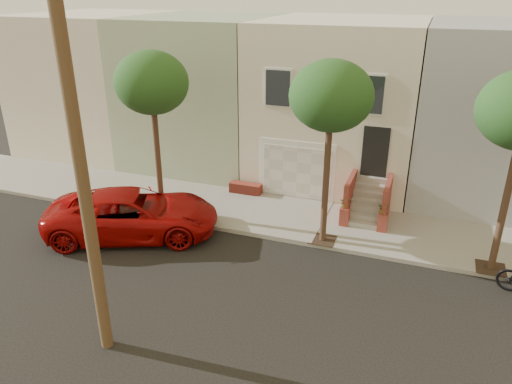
% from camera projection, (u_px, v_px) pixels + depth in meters
% --- Properties ---
extents(ground, '(90.00, 90.00, 0.00)m').
position_uv_depth(ground, '(259.00, 299.00, 14.29)').
color(ground, black).
rests_on(ground, ground).
extents(sidewalk, '(40.00, 3.70, 0.15)m').
position_uv_depth(sidewalk, '(305.00, 220.00, 18.88)').
color(sidewalk, gray).
rests_on(sidewalk, ground).
extents(house_row, '(33.10, 11.70, 7.00)m').
position_uv_depth(house_row, '(341.00, 98.00, 22.50)').
color(house_row, beige).
rests_on(house_row, sidewalk).
extents(tree_left, '(2.70, 2.57, 6.30)m').
position_uv_depth(tree_left, '(152.00, 84.00, 17.31)').
color(tree_left, '#2D2116').
rests_on(tree_left, sidewalk).
extents(tree_mid, '(2.70, 2.57, 6.30)m').
position_uv_depth(tree_mid, '(331.00, 97.00, 15.26)').
color(tree_mid, '#2D2116').
rests_on(tree_mid, sidewalk).
extents(pickup_truck, '(6.73, 5.01, 1.70)m').
position_uv_depth(pickup_truck, '(133.00, 214.00, 17.64)').
color(pickup_truck, '#970908').
rests_on(pickup_truck, ground).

